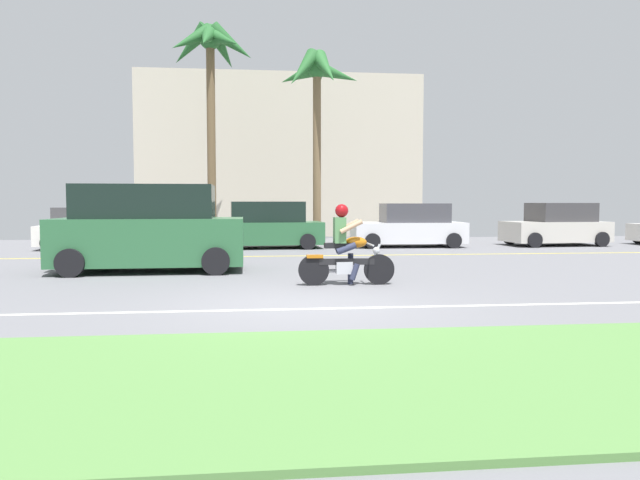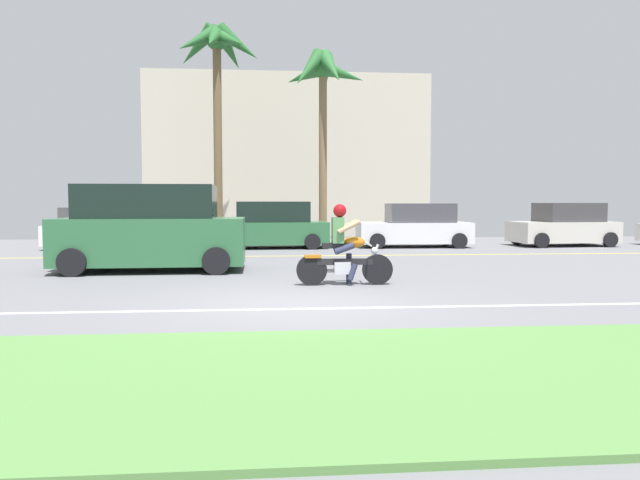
# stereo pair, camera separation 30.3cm
# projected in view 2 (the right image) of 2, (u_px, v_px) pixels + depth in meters

# --- Properties ---
(ground) EXTENTS (56.00, 30.00, 0.04)m
(ground) POSITION_uv_depth(u_px,v_px,m) (292.00, 281.00, 12.52)
(ground) COLOR slate
(grass_median) EXTENTS (56.00, 3.80, 0.06)m
(grass_median) POSITION_uv_depth(u_px,v_px,m) (324.00, 378.00, 5.46)
(grass_median) COLOR #548442
(grass_median) RESTS_ON ground
(lane_line_near) EXTENTS (50.40, 0.12, 0.01)m
(lane_line_near) POSITION_uv_depth(u_px,v_px,m) (301.00, 309.00, 9.15)
(lane_line_near) COLOR silver
(lane_line_near) RESTS_ON ground
(lane_line_far) EXTENTS (50.40, 0.12, 0.01)m
(lane_line_far) POSITION_uv_depth(u_px,v_px,m) (285.00, 256.00, 18.25)
(lane_line_far) COLOR yellow
(lane_line_far) RESTS_ON ground
(motorcyclist) EXTENTS (1.94, 0.63, 1.62)m
(motorcyclist) POSITION_uv_depth(u_px,v_px,m) (344.00, 251.00, 11.79)
(motorcyclist) COLOR black
(motorcyclist) RESTS_ON ground
(suv_nearby) EXTENTS (4.63, 2.25, 2.08)m
(suv_nearby) POSITION_uv_depth(u_px,v_px,m) (151.00, 229.00, 14.25)
(suv_nearby) COLOR #2D663D
(suv_nearby) RESTS_ON ground
(parked_car_0) EXTENTS (4.12, 2.11, 1.48)m
(parked_car_0) POSITION_uv_depth(u_px,v_px,m) (103.00, 229.00, 21.25)
(parked_car_0) COLOR white
(parked_car_0) RESTS_ON ground
(parked_car_1) EXTENTS (4.58, 2.20, 1.69)m
(parked_car_1) POSITION_uv_depth(u_px,v_px,m) (267.00, 227.00, 21.44)
(parked_car_1) COLOR #2D663D
(parked_car_1) RESTS_ON ground
(parked_car_2) EXTENTS (4.18, 2.06, 1.62)m
(parked_car_2) POSITION_uv_depth(u_px,v_px,m) (415.00, 227.00, 22.01)
(parked_car_2) COLOR silver
(parked_car_2) RESTS_ON ground
(parked_car_3) EXTENTS (3.91, 2.22, 1.64)m
(parked_car_3) POSITION_uv_depth(u_px,v_px,m) (564.00, 226.00, 22.54)
(parked_car_3) COLOR beige
(parked_car_3) RESTS_ON ground
(palm_tree_0) EXTENTS (3.47, 3.60, 7.74)m
(palm_tree_0) POSITION_uv_depth(u_px,v_px,m) (323.00, 84.00, 23.74)
(palm_tree_0) COLOR brown
(palm_tree_0) RESTS_ON ground
(palm_tree_1) EXTENTS (3.75, 3.83, 9.04)m
(palm_tree_1) POSITION_uv_depth(u_px,v_px,m) (217.00, 55.00, 24.16)
(palm_tree_1) COLOR brown
(palm_tree_1) RESTS_ON ground
(motorcyclist_distant) EXTENTS (0.92, 1.41, 1.35)m
(motorcyclist_distant) POSITION_uv_depth(u_px,v_px,m) (113.00, 238.00, 18.12)
(motorcyclist_distant) COLOR black
(motorcyclist_distant) RESTS_ON ground
(building_far) EXTENTS (13.81, 4.00, 7.90)m
(building_far) POSITION_uv_depth(u_px,v_px,m) (288.00, 158.00, 30.21)
(building_far) COLOR beige
(building_far) RESTS_ON ground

